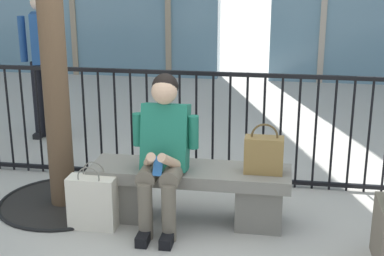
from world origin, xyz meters
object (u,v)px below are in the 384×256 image
at_px(shopping_bag, 93,202).
at_px(bystander_at_railing, 43,53).
at_px(stone_bench, 190,188).
at_px(handbag_on_bench, 264,154).
at_px(seated_person_with_phone, 163,148).

bearing_deg(shopping_bag, bystander_at_railing, 120.84).
bearing_deg(stone_bench, handbag_on_bench, -0.99).
height_order(seated_person_with_phone, bystander_at_railing, bystander_at_railing).
height_order(seated_person_with_phone, shopping_bag, seated_person_with_phone).
height_order(handbag_on_bench, shopping_bag, handbag_on_bench).
relative_size(stone_bench, seated_person_with_phone, 1.32).
xyz_separation_m(seated_person_with_phone, handbag_on_bench, (0.77, 0.12, -0.05)).
distance_m(stone_bench, shopping_bag, 0.78).
bearing_deg(bystander_at_railing, shopping_bag, -59.16).
relative_size(stone_bench, shopping_bag, 3.00).
distance_m(stone_bench, seated_person_with_phone, 0.44).
height_order(stone_bench, bystander_at_railing, bystander_at_railing).
relative_size(seated_person_with_phone, shopping_bag, 2.27).
bearing_deg(seated_person_with_phone, bystander_at_railing, 132.10).
xyz_separation_m(handbag_on_bench, bystander_at_railing, (-2.62, 1.93, 0.40)).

